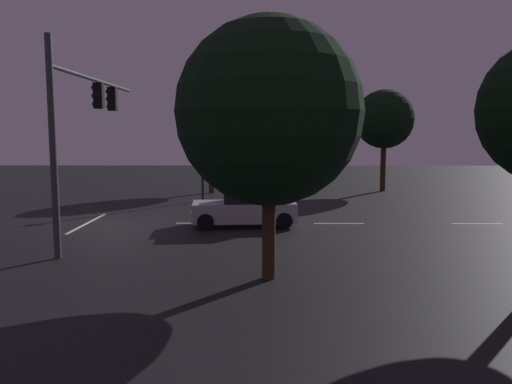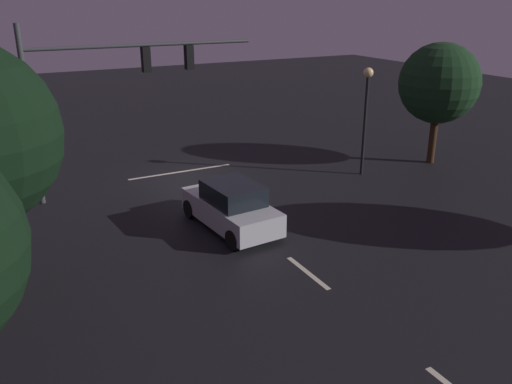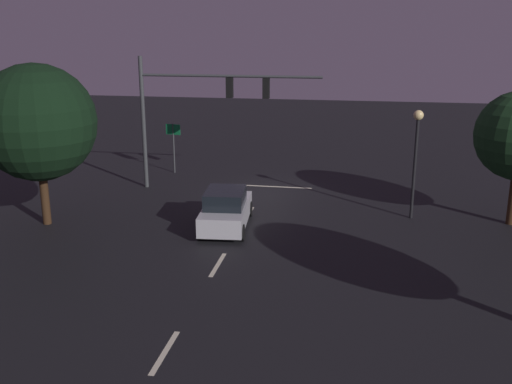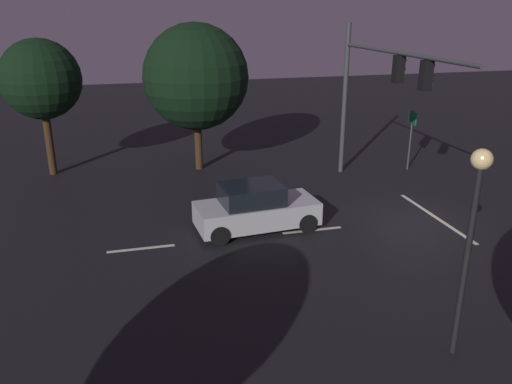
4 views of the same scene
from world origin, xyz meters
name	(u,v)px [view 2 (image 2 of 4)]	position (x,y,z in m)	size (l,w,h in m)	color
ground_plane	(188,178)	(0.00, 0.00, 0.00)	(80.00, 80.00, 0.00)	black
traffic_signal_assembly	(107,79)	(3.26, 0.22, 4.69)	(9.37, 0.47, 6.88)	#383A3D
lane_dash_far	(225,207)	(0.00, 4.00, 0.00)	(2.20, 0.16, 0.01)	beige
lane_dash_mid	(308,273)	(0.00, 10.00, 0.00)	(2.20, 0.16, 0.01)	beige
stop_bar	(181,172)	(0.00, -0.97, 0.00)	(5.00, 0.16, 0.01)	beige
car_approaching	(231,207)	(0.61, 5.94, 0.80)	(2.22, 4.49, 1.70)	#B7B7BC
street_lamp_left_kerb	(366,101)	(-7.31, 3.25, 3.42)	(0.44, 0.44, 4.86)	black
route_sign	(39,132)	(5.76, -3.08, 2.10)	(0.90, 0.22, 2.92)	#383A3D
tree_left_far	(439,84)	(-11.51, 3.35, 3.89)	(3.79, 3.79, 5.80)	#382314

